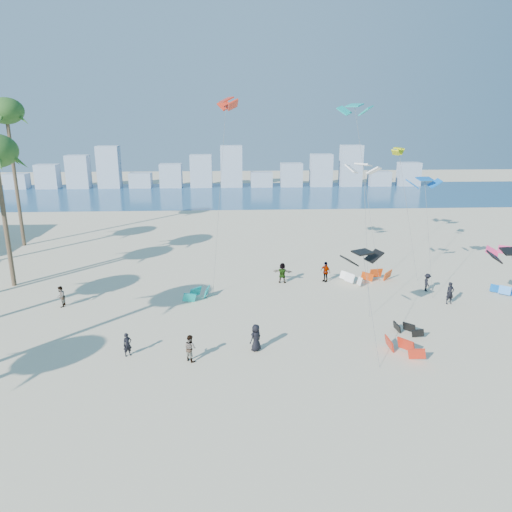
{
  "coord_description": "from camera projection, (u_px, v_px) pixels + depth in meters",
  "views": [
    {
      "loc": [
        1.13,
        -19.64,
        15.07
      ],
      "look_at": [
        3.0,
        16.0,
        4.5
      ],
      "focal_mm": 34.39,
      "sensor_mm": 36.0,
      "label": 1
    }
  ],
  "objects": [
    {
      "name": "ground",
      "position": [
        210.0,
        445.0,
        23.03
      ],
      "size": [
        220.0,
        220.0,
        0.0
      ],
      "primitive_type": "plane",
      "color": "beige",
      "rests_on": "ground"
    },
    {
      "name": "ocean",
      "position": [
        224.0,
        195.0,
        91.97
      ],
      "size": [
        220.0,
        220.0,
        0.0
      ],
      "primitive_type": "plane",
      "color": "navy",
      "rests_on": "ground"
    },
    {
      "name": "kitesurfer_near",
      "position": [
        127.0,
        345.0,
        31.22
      ],
      "size": [
        0.68,
        0.62,
        1.56
      ],
      "primitive_type": "imported",
      "rotation": [
        0.0,
        0.0,
        0.57
      ],
      "color": "black",
      "rests_on": "ground"
    },
    {
      "name": "kitesurfer_mid",
      "position": [
        190.0,
        348.0,
        30.61
      ],
      "size": [
        1.06,
        1.06,
        1.73
      ],
      "primitive_type": "imported",
      "rotation": [
        0.0,
        0.0,
        2.37
      ],
      "color": "gray",
      "rests_on": "ground"
    },
    {
      "name": "kitesurfers_far",
      "position": [
        292.0,
        287.0,
        41.08
      ],
      "size": [
        32.01,
        14.3,
        1.89
      ],
      "color": "black",
      "rests_on": "ground"
    },
    {
      "name": "grounded_kites",
      "position": [
        360.0,
        297.0,
        40.05
      ],
      "size": [
        28.86,
        16.69,
        0.96
      ],
      "color": "#0C9A97",
      "rests_on": "ground"
    },
    {
      "name": "flying_kites",
      "position": [
        397.0,
        169.0,
        38.88
      ],
      "size": [
        34.53,
        24.5,
        16.64
      ],
      "color": "black",
      "rests_on": "ground"
    },
    {
      "name": "distant_skyline",
      "position": [
        219.0,
        172.0,
        100.61
      ],
      "size": [
        85.0,
        3.0,
        8.4
      ],
      "color": "#9EADBF",
      "rests_on": "ground"
    }
  ]
}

